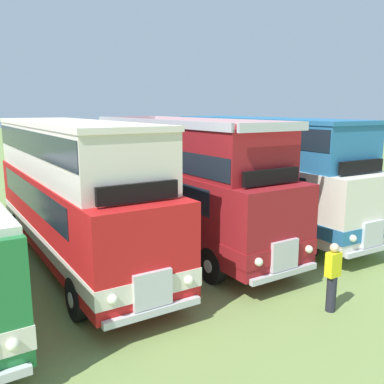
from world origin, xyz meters
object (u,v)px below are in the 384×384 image
bus_fourth_in_row (182,180)px  marshal_person (332,277)px  bus_fifth_in_row (263,169)px  bus_third_in_row (73,187)px

bus_fourth_in_row → marshal_person: bearing=-87.7°
marshal_person → bus_fifth_in_row: bearing=60.8°
bus_fifth_in_row → bus_fourth_in_row: bearing=179.6°
bus_fifth_in_row → marshal_person: size_ratio=6.04×
marshal_person → bus_third_in_row: bearing=121.6°
bus_third_in_row → bus_fourth_in_row: bus_fourth_in_row is taller
bus_third_in_row → bus_fifth_in_row: bearing=-1.7°
bus_third_in_row → bus_fourth_in_row: bearing=-3.1°
bus_fifth_in_row → marshal_person: bus_fifth_in_row is taller
bus_third_in_row → marshal_person: (4.11, -6.68, -1.58)m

